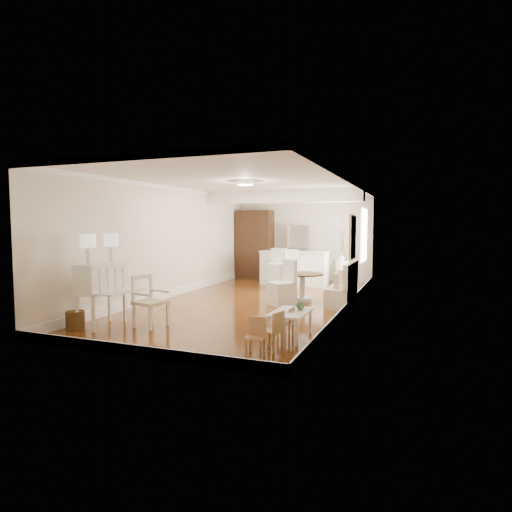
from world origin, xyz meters
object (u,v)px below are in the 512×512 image
Objects in this scene: breakfast_counter at (294,268)px; fridge at (309,253)px; gustavian_armchair at (151,301)px; kids_chair_c at (255,337)px; bar_stool_left at (277,269)px; slip_chair_near at (282,282)px; pantry_cabinet at (255,245)px; sideboard at (342,273)px; wicker_basket at (75,320)px; kids_table at (290,325)px; kids_chair_b at (285,322)px; bar_stool_right at (290,269)px; secretary_bureau at (101,295)px; slip_chair_far at (284,282)px; dining_table at (303,287)px.

fridge is at bearing 79.22° from breakfast_counter.
kids_chair_c is at bearing -98.20° from gustavian_armchair.
bar_stool_left is at bearing 5.07° from gustavian_armchair.
breakfast_counter is (-1.43, 6.90, 0.24)m from kids_chair_c.
pantry_cabinet is at bearing 158.01° from slip_chair_near.
breakfast_counter is 1.44m from sideboard.
kids_table is at bearing 11.58° from wicker_basket.
kids_chair_b is 1.06m from kids_chair_c.
bar_stool_left is 1.04× the size of bar_stool_right.
secretary_bureau reaches higher than slip_chair_near.
kids_table is 0.98× the size of slip_chair_far.
slip_chair_near is (-0.92, 2.66, 0.26)m from kids_chair_b.
bar_stool_right is (2.15, 6.00, 0.39)m from wicker_basket.
secretary_bureau is at bearing -88.77° from slip_chair_near.
bar_stool_left is at bearing -53.63° from pantry_cabinet.
slip_chair_near is at bearing 52.95° from secretary_bureau.
slip_chair_far is at bearing -170.55° from dining_table.
secretary_bureau is 0.92m from gustavian_armchair.
fridge is at bearing 101.79° from dining_table.
slip_chair_far is 1.95m from bar_stool_left.
bar_stool_right is (0.07, -0.64, 0.04)m from breakfast_counter.
fridge reaches higher than bar_stool_right.
fridge is at bearing -121.99° from slip_chair_far.
sideboard reaches higher than kids_chair_c.
kids_chair_c reaches higher than kids_chair_b.
wicker_basket is 4.78m from slip_chair_far.
kids_chair_c is 6.42m from bar_stool_right.
slip_chair_far is at bearing -85.07° from fridge.
slip_chair_near is 0.94× the size of bar_stool_right.
sideboard is at bearing -143.24° from slip_chair_far.
kids_chair_c is (-0.11, -1.05, 0.02)m from kids_chair_b.
secretary_bureau is at bearing -81.76° from kids_chair_b.
kids_chair_c is (2.36, -0.89, -0.19)m from gustavian_armchair.
kids_chair_b reaches higher than wicker_basket.
slip_chair_far is at bearing 109.14° from kids_table.
bar_stool_right is 1.65m from sideboard.
gustavian_armchair is at bearing -79.51° from slip_chair_near.
bar_stool_right is at bearing 114.74° from dining_table.
breakfast_counter reaches higher than slip_chair_far.
pantry_cabinet is 3.27m from sideboard.
dining_table is 0.96× the size of slip_chair_near.
fridge is at bearing 101.76° from kids_table.
breakfast_counter reaches higher than dining_table.
slip_chair_near is 4.90m from pantry_cabinet.
dining_table is 0.49× the size of breakfast_counter.
slip_chair_near is at bearing 51.78° from wicker_basket.
sideboard is (1.19, -0.71, -0.52)m from fridge.
bar_stool_right is at bearing 106.74° from kids_table.
bar_stool_right is 0.62× the size of fridge.
breakfast_counter is at bearing -115.80° from slip_chair_far.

